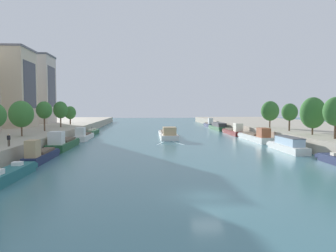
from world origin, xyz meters
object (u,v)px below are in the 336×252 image
(moored_boat_right_far, at_px, (255,136))
(moored_boat_right_end, at_px, (218,127))
(moored_boat_right_downstream, at_px, (288,145))
(person_on_quay, at_px, (9,139))
(moored_boat_left_near, at_px, (63,143))
(tree_left_third, at_px, (44,110))
(tree_right_midway, at_px, (313,113))
(tree_left_second, at_px, (70,113))
(moored_boat_left_downstream, at_px, (10,174))
(tree_right_second, at_px, (290,112))
(moored_boat_left_far, at_px, (93,132))
(tree_left_distant, at_px, (61,110))
(tree_left_far, at_px, (21,114))
(tree_right_by_lamp, at_px, (270,111))
(moored_boat_left_second, at_px, (84,136))
(tree_right_end_of_row, at_px, (336,112))
(moored_boat_left_upstream, at_px, (41,155))
(moored_boat_right_upstream, at_px, (234,131))
(moored_boat_right_gap_after, at_px, (209,124))
(barge_midriver, at_px, (168,134))

(moored_boat_right_far, relative_size, moored_boat_right_end, 0.97)
(moored_boat_right_downstream, bearing_deg, person_on_quay, -166.31)
(moored_boat_left_near, relative_size, moored_boat_right_far, 0.88)
(moored_boat_right_end, height_order, tree_left_third, tree_left_third)
(tree_right_midway, distance_m, person_on_quay, 49.90)
(moored_boat_left_near, distance_m, tree_left_second, 37.13)
(moored_boat_left_downstream, height_order, tree_right_second, tree_right_second)
(moored_boat_left_far, xyz_separation_m, person_on_quay, (-3.04, -47.12, 2.73))
(moored_boat_left_downstream, distance_m, tree_left_distant, 50.12)
(moored_boat_right_end, xyz_separation_m, tree_left_far, (-45.29, -46.64, 5.19))
(moored_boat_right_downstream, distance_m, tree_right_by_lamp, 26.00)
(moored_boat_left_second, bearing_deg, moored_boat_right_downstream, -29.94)
(tree_right_second, relative_size, tree_right_by_lamp, 0.89)
(moored_boat_right_downstream, bearing_deg, tree_right_end_of_row, -30.45)
(moored_boat_left_upstream, height_order, moored_boat_right_upstream, moored_boat_right_upstream)
(moored_boat_left_far, height_order, moored_boat_right_end, moored_boat_right_end)
(moored_boat_left_second, bearing_deg, tree_left_second, 110.29)
(moored_boat_right_upstream, xyz_separation_m, tree_left_far, (-45.21, -28.03, 5.24))
(moored_boat_left_second, distance_m, tree_right_second, 45.41)
(moored_boat_left_near, bearing_deg, moored_boat_right_downstream, -8.91)
(moored_boat_right_gap_after, xyz_separation_m, tree_right_by_lamp, (6.29, -43.55, 5.47))
(moored_boat_left_downstream, height_order, moored_boat_left_second, moored_boat_left_second)
(moored_boat_left_far, height_order, tree_left_far, tree_left_far)
(moored_boat_right_end, xyz_separation_m, person_on_quay, (-41.37, -61.61, 2.31))
(person_on_quay, bearing_deg, moored_boat_left_downstream, -67.46)
(tree_left_distant, height_order, tree_right_midway, tree_right_midway)
(moored_boat_right_end, bearing_deg, moored_boat_left_downstream, -118.33)
(tree_right_by_lamp, bearing_deg, moored_boat_right_end, 103.58)
(barge_midriver, distance_m, tree_left_third, 28.76)
(moored_boat_left_upstream, xyz_separation_m, moored_boat_left_near, (-0.46, 13.65, 0.06))
(tree_left_second, bearing_deg, moored_boat_left_second, -69.71)
(moored_boat_right_end, relative_size, tree_left_far, 2.70)
(moored_boat_left_upstream, height_order, tree_right_by_lamp, tree_right_by_lamp)
(moored_boat_right_far, xyz_separation_m, tree_left_second, (-45.70, 25.47, 4.85))
(moored_boat_right_end, height_order, tree_right_second, tree_right_second)
(tree_right_end_of_row, relative_size, tree_right_midway, 0.97)
(moored_boat_right_far, relative_size, tree_left_distant, 2.48)
(tree_right_end_of_row, bearing_deg, moored_boat_right_far, 105.69)
(moored_boat_right_far, distance_m, moored_boat_right_end, 34.81)
(tree_right_midway, distance_m, tree_right_by_lamp, 20.39)
(moored_boat_left_near, height_order, moored_boat_right_far, moored_boat_left_near)
(moored_boat_right_far, xyz_separation_m, tree_left_far, (-45.52, -11.82, 5.25))
(moored_boat_right_far, xyz_separation_m, tree_right_end_of_row, (5.71, -20.32, 5.75))
(moored_boat_right_upstream, distance_m, tree_right_midway, 30.02)
(moored_boat_right_gap_after, relative_size, tree_right_midway, 1.62)
(moored_boat_right_gap_after, height_order, tree_right_midway, tree_right_midway)
(tree_right_end_of_row, xyz_separation_m, tree_right_midway, (0.43, 7.71, -0.34))
(moored_boat_right_far, bearing_deg, tree_left_third, 179.55)
(tree_left_distant, bearing_deg, tree_right_second, -18.10)
(moored_boat_right_end, bearing_deg, tree_right_second, -80.33)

